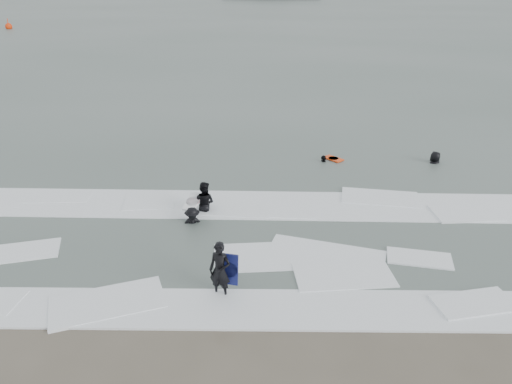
{
  "coord_description": "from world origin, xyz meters",
  "views": [
    {
      "loc": [
        0.52,
        -11.98,
        8.87
      ],
      "look_at": [
        0.0,
        5.0,
        1.1
      ],
      "focal_mm": 35.0,
      "sensor_mm": 36.0,
      "label": 1
    }
  ],
  "objects_px": {
    "surfer_breaker": "(193,225)",
    "buoy": "(9,26)",
    "surfer_centre": "(221,296)",
    "surfer_right_far": "(434,164)",
    "surfer_wading": "(205,211)",
    "surfer_right_near": "(324,162)"
  },
  "relations": [
    {
      "from": "surfer_wading",
      "to": "surfer_breaker",
      "type": "relative_size",
      "value": 1.16
    },
    {
      "from": "surfer_right_far",
      "to": "buoy",
      "type": "xyz_separation_m",
      "value": [
        -47.36,
        53.84,
        0.42
      ]
    },
    {
      "from": "surfer_wading",
      "to": "surfer_right_far",
      "type": "relative_size",
      "value": 1.02
    },
    {
      "from": "surfer_centre",
      "to": "buoy",
      "type": "height_order",
      "value": "buoy"
    },
    {
      "from": "surfer_breaker",
      "to": "buoy",
      "type": "distance_m",
      "value": 70.59
    },
    {
      "from": "surfer_right_far",
      "to": "surfer_breaker",
      "type": "bearing_deg",
      "value": -3.46
    },
    {
      "from": "surfer_wading",
      "to": "buoy",
      "type": "distance_m",
      "value": 69.79
    },
    {
      "from": "surfer_right_near",
      "to": "surfer_right_far",
      "type": "xyz_separation_m",
      "value": [
        5.4,
        -0.0,
        0.0
      ]
    },
    {
      "from": "surfer_wading",
      "to": "surfer_centre",
      "type": "bearing_deg",
      "value": 118.91
    },
    {
      "from": "surfer_right_near",
      "to": "surfer_wading",
      "type": "bearing_deg",
      "value": -6.71
    },
    {
      "from": "surfer_right_far",
      "to": "surfer_centre",
      "type": "bearing_deg",
      "value": 14.56
    },
    {
      "from": "surfer_wading",
      "to": "buoy",
      "type": "relative_size",
      "value": 1.09
    },
    {
      "from": "surfer_right_near",
      "to": "surfer_right_far",
      "type": "distance_m",
      "value": 5.4
    },
    {
      "from": "surfer_wading",
      "to": "surfer_right_far",
      "type": "distance_m",
      "value": 11.93
    },
    {
      "from": "surfer_centre",
      "to": "surfer_right_far",
      "type": "xyz_separation_m",
      "value": [
        9.43,
        10.95,
        0.0
      ]
    },
    {
      "from": "surfer_wading",
      "to": "surfer_right_near",
      "type": "distance_m",
      "value": 7.56
    },
    {
      "from": "surfer_breaker",
      "to": "surfer_wading",
      "type": "bearing_deg",
      "value": 61.43
    },
    {
      "from": "surfer_right_near",
      "to": "buoy",
      "type": "distance_m",
      "value": 68.26
    },
    {
      "from": "surfer_centre",
      "to": "surfer_wading",
      "type": "relative_size",
      "value": 0.99
    },
    {
      "from": "surfer_breaker",
      "to": "buoy",
      "type": "xyz_separation_m",
      "value": [
        -36.46,
        60.45,
        0.42
      ]
    },
    {
      "from": "surfer_wading",
      "to": "surfer_right_far",
      "type": "height_order",
      "value": "surfer_wading"
    },
    {
      "from": "surfer_centre",
      "to": "surfer_right_near",
      "type": "bearing_deg",
      "value": 88.91
    }
  ]
}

